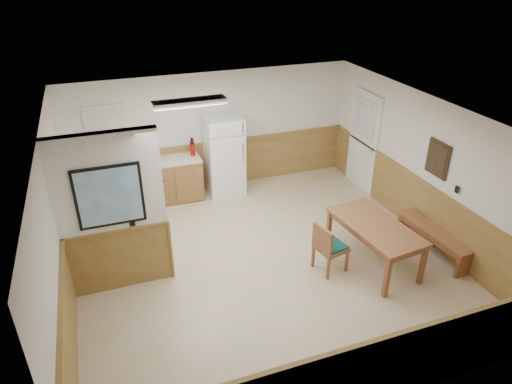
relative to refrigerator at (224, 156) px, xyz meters
name	(u,v)px	position (x,y,z in m)	size (l,w,h in m)	color
ground	(263,261)	(-0.11, -2.63, -0.84)	(6.00, 6.00, 0.00)	#CEB293
ceiling	(265,118)	(-0.11, -2.63, 1.66)	(6.00, 6.00, 0.02)	silver
back_wall	(213,132)	(-0.11, 0.37, 0.41)	(6.00, 0.02, 2.50)	white
right_wall	(424,168)	(2.89, -2.63, 0.41)	(0.02, 6.00, 2.50)	white
left_wall	(56,232)	(-3.11, -2.63, 0.41)	(0.02, 6.00, 2.50)	white
wainscot_back	(215,165)	(-0.11, 0.35, -0.34)	(6.00, 0.04, 1.00)	#A47E41
wainscot_right	(416,205)	(2.87, -2.63, -0.34)	(0.04, 6.00, 1.00)	#A47E41
wainscot_left	(69,276)	(-3.09, -2.63, -0.34)	(0.04, 6.00, 1.00)	#A47E41
partition_wall	(113,216)	(-2.36, -2.43, 0.39)	(1.50, 0.20, 2.50)	white
kitchen_counter	(162,181)	(-1.32, 0.05, -0.38)	(2.20, 0.61, 1.00)	brown
exterior_door	(363,141)	(2.85, -0.73, 0.21)	(0.07, 1.02, 2.15)	white
kitchen_window	(107,130)	(-2.21, 0.35, 0.71)	(0.80, 0.04, 1.00)	white
wall_painting	(438,159)	(2.85, -2.93, 0.71)	(0.04, 0.50, 0.60)	#382616
fluorescent_fixture	(189,102)	(-0.91, -1.33, 1.61)	(1.20, 0.30, 0.09)	white
refrigerator	(224,156)	(0.00, 0.00, 0.00)	(0.74, 0.72, 1.68)	white
dining_table	(375,230)	(1.55, -3.28, -0.19)	(0.99, 1.71, 0.75)	#946236
dining_bench	(434,236)	(2.69, -3.37, -0.50)	(0.44, 1.52, 0.45)	#946236
dining_chair	(327,245)	(0.74, -3.20, -0.34)	(0.68, 0.53, 0.85)	#946236
fire_extinguisher	(192,148)	(-0.63, 0.08, 0.23)	(0.12, 0.12, 0.39)	#AF0C09
soap_bottle	(109,163)	(-2.28, 0.01, 0.18)	(0.07, 0.07, 0.23)	#18842E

